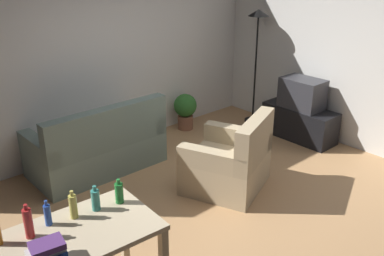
{
  "coord_description": "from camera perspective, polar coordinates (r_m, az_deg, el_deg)",
  "views": [
    {
      "loc": [
        -2.9,
        -2.86,
        2.63
      ],
      "look_at": [
        0.1,
        0.5,
        0.75
      ],
      "focal_mm": 40.0,
      "sensor_mm": 36.0,
      "label": 1
    }
  ],
  "objects": [
    {
      "name": "bottle_blue",
      "position": [
        3.35,
        -18.69,
        -10.88
      ],
      "size": [
        0.05,
        0.05,
        0.2
      ],
      "color": "#2347A3",
      "rests_on": "desk"
    },
    {
      "name": "ground_plane",
      "position": [
        4.86,
        3.1,
        -10.32
      ],
      "size": [
        5.2,
        4.4,
        0.02
      ],
      "primitive_type": "cube",
      "color": "tan"
    },
    {
      "name": "desk",
      "position": [
        3.32,
        -15.31,
        -14.88
      ],
      "size": [
        1.24,
        0.77,
        0.76
      ],
      "rotation": [
        0.0,
        0.0,
        -0.06
      ],
      "color": "#C6B28E",
      "rests_on": "ground_plane"
    },
    {
      "name": "wall_rear",
      "position": [
        5.98,
        -11.83,
        9.79
      ],
      "size": [
        5.2,
        0.1,
        2.7
      ],
      "primitive_type": "cube",
      "color": "silver",
      "rests_on": "ground_plane"
    },
    {
      "name": "bottle_red",
      "position": [
        3.25,
        -20.99,
        -11.74
      ],
      "size": [
        0.06,
        0.06,
        0.27
      ],
      "color": "#AD2323",
      "rests_on": "desk"
    },
    {
      "name": "couch",
      "position": [
        5.56,
        -12.33,
        -2.61
      ],
      "size": [
        1.63,
        0.84,
        0.92
      ],
      "rotation": [
        0.0,
        0.0,
        3.14
      ],
      "color": "slate",
      "rests_on": "ground_plane"
    },
    {
      "name": "tv",
      "position": [
        6.45,
        14.51,
        4.48
      ],
      "size": [
        0.41,
        0.6,
        0.44
      ],
      "rotation": [
        0.0,
        0.0,
        1.57
      ],
      "color": "#2D2D33",
      "rests_on": "tv_stand"
    },
    {
      "name": "tv_stand",
      "position": [
        6.6,
        14.11,
        0.68
      ],
      "size": [
        0.44,
        1.1,
        0.48
      ],
      "rotation": [
        0.0,
        0.0,
        1.57
      ],
      "color": "black",
      "rests_on": "ground_plane"
    },
    {
      "name": "armchair",
      "position": [
        5.06,
        5.12,
        -4.64
      ],
      "size": [
        1.15,
        1.12,
        0.92
      ],
      "rotation": [
        0.0,
        0.0,
        3.53
      ],
      "color": "tan",
      "rests_on": "ground_plane"
    },
    {
      "name": "wall_right",
      "position": [
        6.34,
        20.59,
        9.55
      ],
      "size": [
        0.1,
        4.4,
        2.7
      ],
      "primitive_type": "cube",
      "color": "silver",
      "rests_on": "ground_plane"
    },
    {
      "name": "book_stack",
      "position": [
        3.01,
        -18.81,
        -15.41
      ],
      "size": [
        0.25,
        0.2,
        0.15
      ],
      "color": "#236B33",
      "rests_on": "desk"
    },
    {
      "name": "bottle_squat",
      "position": [
        3.37,
        -15.56,
        -10.01
      ],
      "size": [
        0.06,
        0.06,
        0.23
      ],
      "color": "#BCB24C",
      "rests_on": "desk"
    },
    {
      "name": "bottle_tall",
      "position": [
        3.43,
        -12.74,
        -9.3
      ],
      "size": [
        0.07,
        0.07,
        0.21
      ],
      "color": "teal",
      "rests_on": "desk"
    },
    {
      "name": "bottle_green",
      "position": [
        3.48,
        -9.69,
        -8.49
      ],
      "size": [
        0.07,
        0.07,
        0.21
      ],
      "color": "#1E722D",
      "rests_on": "desk"
    },
    {
      "name": "potted_plant",
      "position": [
        6.7,
        -0.9,
        2.56
      ],
      "size": [
        0.36,
        0.36,
        0.57
      ],
      "color": "brown",
      "rests_on": "ground_plane"
    },
    {
      "name": "torchiere_lamp",
      "position": [
        6.8,
        8.71,
        12.07
      ],
      "size": [
        0.32,
        0.32,
        1.81
      ],
      "color": "black",
      "rests_on": "ground_plane"
    }
  ]
}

